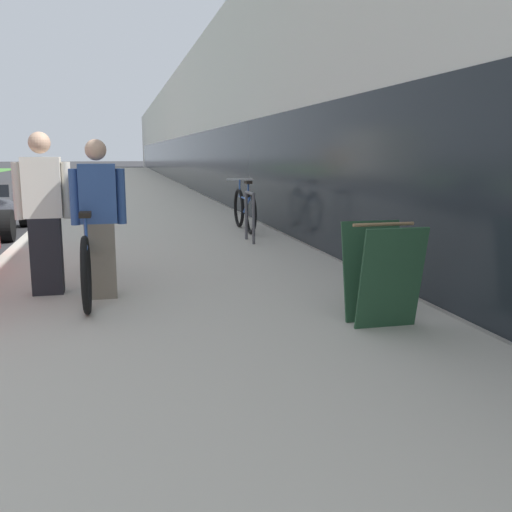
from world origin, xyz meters
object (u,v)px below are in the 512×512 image
bike_rack_hoop (250,211)px  cruiser_bike_nearest (245,209)px  sandwich_board_sign (382,274)px  person_bystander (44,214)px  tandem_bicycle (90,255)px  person_rider (99,219)px

bike_rack_hoop → cruiser_bike_nearest: size_ratio=0.46×
bike_rack_hoop → sandwich_board_sign: (0.05, -4.86, -0.06)m
person_bystander → bike_rack_hoop: person_bystander is taller
tandem_bicycle → person_bystander: (-0.44, -0.04, 0.46)m
tandem_bicycle → person_bystander: bearing=-175.4°
bike_rack_hoop → tandem_bicycle: bearing=-129.6°
person_bystander → tandem_bicycle: bearing=4.6°
tandem_bicycle → cruiser_bike_nearest: (2.68, 4.37, 0.02)m
cruiser_bike_nearest → person_bystander: bearing=-125.3°
tandem_bicycle → person_rider: person_rider is taller
bike_rack_hoop → sandwich_board_sign: sandwich_board_sign is taller
cruiser_bike_nearest → person_rider: bearing=-118.6°
cruiser_bike_nearest → sandwich_board_sign: size_ratio=2.03×
person_rider → person_bystander: person_bystander is taller
person_bystander → cruiser_bike_nearest: (3.13, 4.41, -0.45)m
tandem_bicycle → bike_rack_hoop: size_ratio=3.14×
bike_rack_hoop → sandwich_board_sign: 4.86m
bike_rack_hoop → sandwich_board_sign: bearing=-89.4°
person_bystander → cruiser_bike_nearest: 5.42m
person_bystander → sandwich_board_sign: size_ratio=1.89×
tandem_bicycle → cruiser_bike_nearest: 5.13m
sandwich_board_sign → cruiser_bike_nearest: bearing=88.5°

